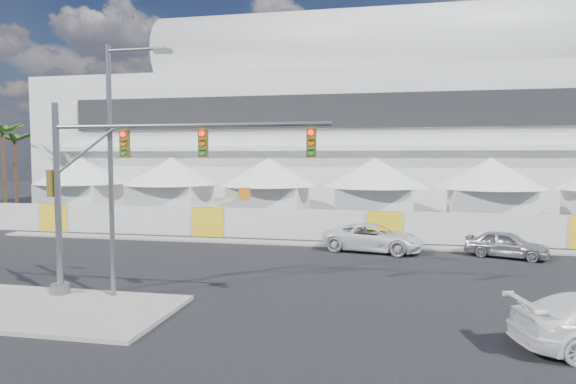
% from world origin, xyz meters
% --- Properties ---
extents(ground, '(160.00, 160.00, 0.00)m').
position_xyz_m(ground, '(0.00, 0.00, 0.00)').
color(ground, black).
rests_on(ground, ground).
extents(median_island, '(10.00, 5.00, 0.15)m').
position_xyz_m(median_island, '(-6.00, -3.00, 0.07)').
color(median_island, gray).
rests_on(median_island, ground).
extents(stadium, '(80.00, 24.80, 21.98)m').
position_xyz_m(stadium, '(8.71, 41.50, 9.45)').
color(stadium, silver).
rests_on(stadium, ground).
extents(tent_row, '(53.40, 8.40, 5.40)m').
position_xyz_m(tent_row, '(0.50, 24.00, 3.15)').
color(tent_row, white).
rests_on(tent_row, ground).
extents(hoarding_fence, '(70.00, 0.25, 2.00)m').
position_xyz_m(hoarding_fence, '(6.00, 14.50, 1.00)').
color(hoarding_fence, silver).
rests_on(hoarding_fence, ground).
extents(palm_cluster, '(10.60, 10.60, 8.55)m').
position_xyz_m(palm_cluster, '(-33.46, 29.50, 6.88)').
color(palm_cluster, '#47331E').
rests_on(palm_cluster, ground).
extents(sedan_silver, '(3.16, 4.64, 1.47)m').
position_xyz_m(sedan_silver, '(12.61, 10.71, 0.73)').
color(sedan_silver, '#ADACB1').
rests_on(sedan_silver, ground).
extents(pickup_curb, '(3.69, 6.12, 1.59)m').
position_xyz_m(pickup_curb, '(5.43, 11.08, 0.79)').
color(pickup_curb, silver).
rests_on(pickup_curb, ground).
extents(lot_car_c, '(2.60, 4.87, 1.34)m').
position_xyz_m(lot_car_c, '(-13.76, 20.04, 0.67)').
color(lot_car_c, '#B1B1B6').
rests_on(lot_car_c, ground).
extents(traffic_mast, '(11.02, 0.72, 7.43)m').
position_xyz_m(traffic_mast, '(-3.88, -1.30, 4.34)').
color(traffic_mast, slate).
rests_on(traffic_mast, median_island).
extents(streetlight_median, '(2.64, 0.26, 9.54)m').
position_xyz_m(streetlight_median, '(-3.79, -1.12, 5.63)').
color(streetlight_median, slate).
rests_on(streetlight_median, median_island).
extents(boom_lift, '(6.57, 2.18, 3.25)m').
position_xyz_m(boom_lift, '(-7.71, 15.93, 0.87)').
color(boom_lift, orange).
rests_on(boom_lift, ground).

